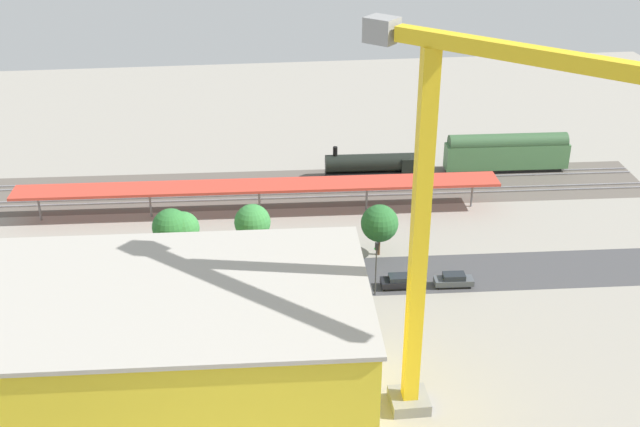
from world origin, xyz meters
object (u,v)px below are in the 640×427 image
object	(u,v)px
passenger_coach	(507,151)
parked_car_4	(251,292)
parked_car_1	(399,282)
street_tree_0	(380,223)
street_tree_1	(252,222)
tower_crane	(441,211)
traffic_light	(376,261)
parked_car_0	(454,281)
parked_car_3	(300,287)
locomotive	(375,166)
street_tree_3	(171,227)
platform_canopy_near	(259,186)
box_truck_0	(108,323)
street_tree_2	(183,228)
parked_car_2	(349,285)
box_truck_1	(32,322)
construction_building	(140,364)

from	to	relation	value
passenger_coach	parked_car_4	size ratio (longest dim) A/B	4.49
parked_car_1	street_tree_0	distance (m)	9.00
parked_car_1	street_tree_1	xyz separation A→B (m)	(16.98, -8.15, 4.81)
tower_crane	traffic_light	world-z (taller)	tower_crane
passenger_coach	parked_car_0	size ratio (longest dim) A/B	4.11
tower_crane	street_tree_1	xyz separation A→B (m)	(15.01, -30.53, -15.88)
parked_car_1	parked_car_3	distance (m)	11.86
parked_car_3	parked_car_1	bearing A→B (deg)	179.59
locomotive	street_tree_1	distance (m)	31.60
street_tree_3	platform_canopy_near	bearing A→B (deg)	-129.15
platform_canopy_near	box_truck_0	xyz separation A→B (m)	(17.52, 28.07, -2.45)
parked_car_3	tower_crane	xyz separation A→B (m)	(-9.90, 22.46, 20.63)
platform_canopy_near	street_tree_3	bearing A→B (deg)	50.85
street_tree_2	box_truck_0	bearing A→B (deg)	62.00
parked_car_2	box_truck_0	world-z (taller)	box_truck_0
street_tree_0	platform_canopy_near	bearing A→B (deg)	-42.91
passenger_coach	box_truck_1	xyz separation A→B (m)	(65.20, 37.63, -1.65)
box_truck_0	street_tree_3	world-z (taller)	street_tree_3
parked_car_4	locomotive	bearing A→B (deg)	-121.99
parked_car_2	parked_car_3	xyz separation A→B (m)	(5.79, -0.27, 0.01)
locomotive	parked_car_4	size ratio (longest dim) A/B	3.60
box_truck_0	parked_car_0	bearing A→B (deg)	-171.58
street_tree_0	street_tree_1	size ratio (longest dim) A/B	0.88
parked_car_0	street_tree_2	bearing A→B (deg)	-14.81
tower_crane	box_truck_1	world-z (taller)	tower_crane
street_tree_1	traffic_light	xyz separation A→B (m)	(-13.88, 9.45, -0.97)
traffic_light	platform_canopy_near	bearing A→B (deg)	-61.40
locomotive	street_tree_3	world-z (taller)	street_tree_3
parked_car_4	street_tree_3	world-z (taller)	street_tree_3
parked_car_2	tower_crane	xyz separation A→B (m)	(-4.11, 22.19, 20.65)
street_tree_1	street_tree_3	world-z (taller)	street_tree_3
platform_canopy_near	box_truck_1	size ratio (longest dim) A/B	7.34
parked_car_2	street_tree_2	xyz separation A→B (m)	(19.45, -8.23, 4.50)
parked_car_3	street_tree_3	xyz separation A→B (m)	(15.05, -7.81, 4.78)
passenger_coach	parked_car_4	world-z (taller)	passenger_coach
locomotive	parked_car_1	xyz separation A→B (m)	(2.83, 32.49, -1.11)
passenger_coach	parked_car_2	world-z (taller)	passenger_coach
tower_crane	locomotive	bearing A→B (deg)	-94.99
parked_car_0	street_tree_2	xyz separation A→B (m)	(32.11, -8.49, 4.53)
platform_canopy_near	traffic_light	distance (m)	26.23
traffic_light	parked_car_2	bearing A→B (deg)	-20.44
parked_car_3	parked_car_4	bearing A→B (deg)	3.43
box_truck_0	street_tree_0	xyz separation A→B (m)	(-32.18, -14.44, 2.74)
parked_car_4	street_tree_1	size ratio (longest dim) A/B	0.56
platform_canopy_near	parked_car_4	distance (m)	22.35
passenger_coach	street_tree_2	distance (m)	55.08
passenger_coach	construction_building	size ratio (longest dim) A/B	0.49
street_tree_2	platform_canopy_near	bearing A→B (deg)	-125.81
street_tree_1	street_tree_2	xyz separation A→B (m)	(8.55, 0.11, -0.27)
parked_car_3	traffic_light	bearing A→B (deg)	171.05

